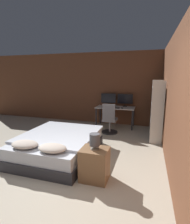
{
  "coord_description": "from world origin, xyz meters",
  "views": [
    {
      "loc": [
        1.4,
        -2.11,
        1.83
      ],
      "look_at": [
        -0.14,
        2.87,
        0.75
      ],
      "focal_mm": 28.0,
      "sensor_mm": 36.0,
      "label": 1
    }
  ],
  "objects_px": {
    "desk": "(115,109)",
    "keyboard": "(114,108)",
    "computer_mouse": "(122,108)",
    "bed": "(58,145)",
    "nightstand": "(95,164)",
    "office_chair": "(109,122)",
    "bedside_lamp": "(95,140)",
    "monitor_right": "(125,99)",
    "monitor_left": "(108,99)",
    "bookshelf": "(157,108)"
  },
  "relations": [
    {
      "from": "desk",
      "to": "monitor_right",
      "type": "bearing_deg",
      "value": 36.57
    },
    {
      "from": "bed",
      "to": "office_chair",
      "type": "bearing_deg",
      "value": 67.65
    },
    {
      "from": "bed",
      "to": "computer_mouse",
      "type": "xyz_separation_m",
      "value": [
        1.1,
        2.51,
        0.49
      ]
    },
    {
      "from": "nightstand",
      "to": "desk",
      "type": "height_order",
      "value": "desk"
    },
    {
      "from": "computer_mouse",
      "to": "bedside_lamp",
      "type": "bearing_deg",
      "value": -89.98
    },
    {
      "from": "nightstand",
      "to": "computer_mouse",
      "type": "relative_size",
      "value": 8.31
    },
    {
      "from": "bed",
      "to": "monitor_right",
      "type": "relative_size",
      "value": 3.65
    },
    {
      "from": "nightstand",
      "to": "office_chair",
      "type": "relative_size",
      "value": 0.6
    },
    {
      "from": "keyboard",
      "to": "bookshelf",
      "type": "relative_size",
      "value": 0.22
    },
    {
      "from": "monitor_right",
      "to": "bookshelf",
      "type": "relative_size",
      "value": 0.33
    },
    {
      "from": "monitor_left",
      "to": "bedside_lamp",
      "type": "bearing_deg",
      "value": -80.86
    },
    {
      "from": "monitor_right",
      "to": "bed",
      "type": "bearing_deg",
      "value": -110.96
    },
    {
      "from": "nightstand",
      "to": "monitor_right",
      "type": "bearing_deg",
      "value": 89.46
    },
    {
      "from": "bookshelf",
      "to": "monitor_right",
      "type": "bearing_deg",
      "value": 130.42
    },
    {
      "from": "desk",
      "to": "bookshelf",
      "type": "relative_size",
      "value": 0.81
    },
    {
      "from": "bed",
      "to": "office_chair",
      "type": "xyz_separation_m",
      "value": [
        0.79,
        1.93,
        0.13
      ]
    },
    {
      "from": "bed",
      "to": "bookshelf",
      "type": "bearing_deg",
      "value": 38.01
    },
    {
      "from": "desk",
      "to": "computer_mouse",
      "type": "distance_m",
      "value": 0.37
    },
    {
      "from": "keyboard",
      "to": "computer_mouse",
      "type": "relative_size",
      "value": 5.31
    },
    {
      "from": "computer_mouse",
      "to": "desk",
      "type": "bearing_deg",
      "value": 140.51
    },
    {
      "from": "monitor_left",
      "to": "computer_mouse",
      "type": "distance_m",
      "value": 0.78
    },
    {
      "from": "desk",
      "to": "nightstand",
      "type": "bearing_deg",
      "value": -85.37
    },
    {
      "from": "desk",
      "to": "monitor_right",
      "type": "distance_m",
      "value": 0.52
    },
    {
      "from": "monitor_right",
      "to": "bookshelf",
      "type": "height_order",
      "value": "bookshelf"
    },
    {
      "from": "nightstand",
      "to": "office_chair",
      "type": "bearing_deg",
      "value": 96.73
    },
    {
      "from": "monitor_right",
      "to": "keyboard",
      "type": "distance_m",
      "value": 0.61
    },
    {
      "from": "bed",
      "to": "nightstand",
      "type": "xyz_separation_m",
      "value": [
        1.1,
        -0.69,
        0.03
      ]
    },
    {
      "from": "desk",
      "to": "computer_mouse",
      "type": "bearing_deg",
      "value": -39.49
    },
    {
      "from": "bedside_lamp",
      "to": "keyboard",
      "type": "distance_m",
      "value": 3.2
    },
    {
      "from": "keyboard",
      "to": "computer_mouse",
      "type": "xyz_separation_m",
      "value": [
        0.28,
        0.0,
        0.01
      ]
    },
    {
      "from": "monitor_right",
      "to": "office_chair",
      "type": "distance_m",
      "value": 1.25
    },
    {
      "from": "monitor_right",
      "to": "keyboard",
      "type": "height_order",
      "value": "monitor_right"
    },
    {
      "from": "nightstand",
      "to": "bookshelf",
      "type": "distance_m",
      "value": 2.72
    },
    {
      "from": "desk",
      "to": "office_chair",
      "type": "bearing_deg",
      "value": -92.27
    },
    {
      "from": "bed",
      "to": "keyboard",
      "type": "xyz_separation_m",
      "value": [
        0.82,
        2.51,
        0.48
      ]
    },
    {
      "from": "bed",
      "to": "computer_mouse",
      "type": "bearing_deg",
      "value": 66.3
    },
    {
      "from": "monitor_right",
      "to": "office_chair",
      "type": "xyz_separation_m",
      "value": [
        -0.34,
        -1.04,
        -0.61
      ]
    },
    {
      "from": "bed",
      "to": "nightstand",
      "type": "height_order",
      "value": "bed"
    },
    {
      "from": "desk",
      "to": "keyboard",
      "type": "distance_m",
      "value": 0.25
    },
    {
      "from": "office_chair",
      "to": "bookshelf",
      "type": "distance_m",
      "value": 1.52
    },
    {
      "from": "bed",
      "to": "bookshelf",
      "type": "distance_m",
      "value": 2.87
    },
    {
      "from": "computer_mouse",
      "to": "bed",
      "type": "bearing_deg",
      "value": -113.7
    },
    {
      "from": "computer_mouse",
      "to": "office_chair",
      "type": "height_order",
      "value": "office_chair"
    },
    {
      "from": "bookshelf",
      "to": "computer_mouse",
      "type": "bearing_deg",
      "value": 144.28
    },
    {
      "from": "nightstand",
      "to": "bedside_lamp",
      "type": "bearing_deg",
      "value": 0.0
    },
    {
      "from": "nightstand",
      "to": "computer_mouse",
      "type": "xyz_separation_m",
      "value": [
        -0.0,
        3.19,
        0.46
      ]
    },
    {
      "from": "monitor_left",
      "to": "keyboard",
      "type": "bearing_deg",
      "value": -55.82
    },
    {
      "from": "office_chair",
      "to": "monitor_right",
      "type": "bearing_deg",
      "value": 71.7
    },
    {
      "from": "bedside_lamp",
      "to": "keyboard",
      "type": "xyz_separation_m",
      "value": [
        -0.28,
        3.19,
        -0.01
      ]
    },
    {
      "from": "keyboard",
      "to": "office_chair",
      "type": "relative_size",
      "value": 0.38
    }
  ]
}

